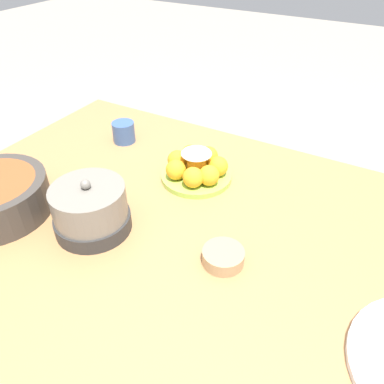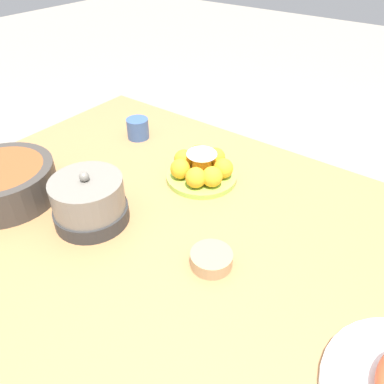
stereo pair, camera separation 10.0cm
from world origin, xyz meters
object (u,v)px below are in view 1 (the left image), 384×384
at_px(sauce_bowl, 223,256).
at_px(warming_pot, 91,209).
at_px(cake_plate, 196,168).
at_px(dining_table, 187,257).
at_px(cup_near, 124,132).

relative_size(sauce_bowl, warming_pot, 0.51).
bearing_deg(cake_plate, dining_table, 113.73).
bearing_deg(dining_table, warming_pot, 23.44).
bearing_deg(cake_plate, sauce_bowl, 129.39).
bearing_deg(dining_table, sauce_bowl, 162.56).
xyz_separation_m(dining_table, cake_plate, (0.10, -0.23, 0.12)).
bearing_deg(cup_near, sauce_bowl, 148.06).
height_order(dining_table, sauce_bowl, sauce_bowl).
distance_m(cup_near, warming_pot, 0.45).
distance_m(dining_table, cup_near, 0.53).
bearing_deg(sauce_bowl, cup_near, -31.94).
bearing_deg(warming_pot, cake_plate, -110.03).
height_order(dining_table, cup_near, cup_near).
distance_m(cake_plate, warming_pot, 0.34).
distance_m(dining_table, cake_plate, 0.27).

